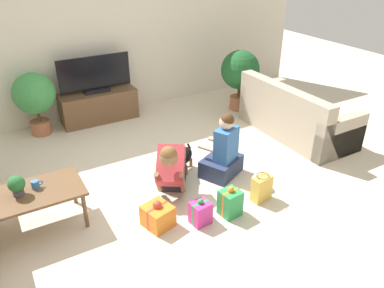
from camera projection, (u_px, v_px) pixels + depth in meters
ground_plane at (165, 183)px, 4.82m from camera, size 16.00×16.00×0.00m
wall_back at (93, 41)px, 6.21m from camera, size 8.40×0.06×2.60m
sofa_right at (294, 117)px, 5.92m from camera, size 0.88×1.87×0.85m
coffee_table at (29, 197)px, 3.87m from camera, size 1.09×0.61×0.46m
tv_console at (99, 106)px, 6.42m from camera, size 1.28×0.46×0.52m
tv at (95, 76)px, 6.17m from camera, size 1.20×0.20×0.61m
potted_plant_corner_right at (240, 72)px, 6.65m from camera, size 0.69×0.69×1.09m
potted_plant_back_left at (34, 96)px, 5.77m from camera, size 0.64×0.64×1.01m
person_kneeling at (172, 168)px, 4.50m from camera, size 0.67×0.78×0.77m
person_sitting at (223, 154)px, 4.86m from camera, size 0.64×0.61×0.89m
dog at (183, 157)px, 4.95m from camera, size 0.43×0.41×0.36m
gift_box_a at (158, 216)px, 4.04m from camera, size 0.34×0.36×0.32m
gift_box_b at (200, 213)px, 4.08m from camera, size 0.22×0.20×0.32m
gift_box_c at (230, 203)px, 4.20m from camera, size 0.24×0.23×0.37m
gift_bag_a at (262, 188)px, 4.44m from camera, size 0.25×0.17×0.34m
mug at (36, 184)px, 3.90m from camera, size 0.12×0.08×0.09m
tabletop_plant at (17, 185)px, 3.76m from camera, size 0.17×0.17×0.22m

